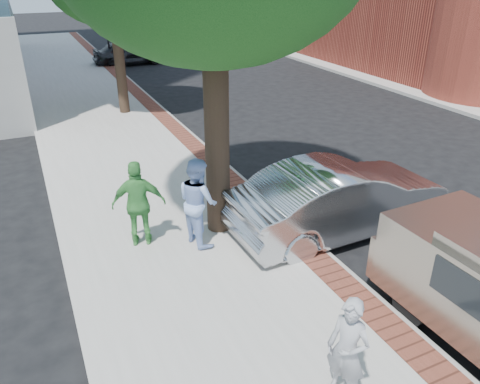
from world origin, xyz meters
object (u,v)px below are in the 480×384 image
person_gray (347,351)px  sedan_silver (340,199)px  person_officer (198,201)px  person_green (139,204)px  bg_car (129,53)px  parking_meter (301,195)px

person_gray → sedan_silver: person_gray is taller
person_officer → person_green: 1.22m
person_officer → sedan_silver: person_officer is taller
bg_car → person_green: bearing=166.2°
parking_meter → sedan_silver: sedan_silver is taller
parking_meter → person_green: (-3.13, 1.24, -0.11)m
person_green → sedan_silver: person_green is taller
person_gray → person_officer: 4.65m
person_officer → parking_meter: bearing=-122.8°
person_green → sedan_silver: size_ratio=0.37×
person_officer → bg_car: bearing=-19.6°
parking_meter → bg_car: size_ratio=0.35×
bg_car → parking_meter: bearing=175.0°
parking_meter → person_green: size_ratio=0.78×
sedan_silver → bg_car: 21.61m
person_officer → person_green: size_ratio=1.01×
person_officer → sedan_silver: size_ratio=0.38×
person_gray → bg_car: bearing=150.8°
sedan_silver → bg_car: bearing=-2.3°
person_gray → bg_car: 25.68m
person_green → person_gray: bearing=122.1°
person_green → bg_car: (4.45, 20.45, -0.38)m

